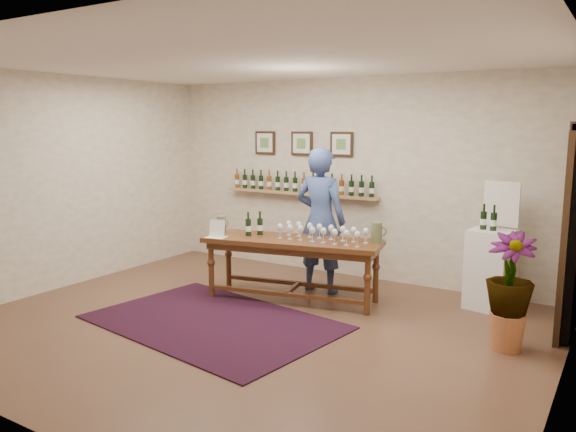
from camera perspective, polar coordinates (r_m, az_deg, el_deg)
The scene contains 14 objects.
ground at distance 6.17m, azimuth -4.00°, elevation -11.16°, with size 6.00×6.00×0.00m, color brown.
room_shell at distance 6.74m, azimuth 20.42°, elevation -0.13°, with size 6.00×6.00×6.00m.
rug at distance 6.33m, azimuth -7.57°, elevation -10.61°, with size 2.66×1.78×0.01m, color #400B12.
tasting_table at distance 6.89m, azimuth 0.45°, elevation -3.27°, with size 2.28×1.13×0.77m.
table_glasses at distance 6.75m, azimuth 3.44°, elevation -1.71°, with size 1.37×0.32×0.19m, color silver, non-canonical shape.
table_bottles at distance 7.07m, azimuth -3.46°, elevation -0.66°, with size 0.30×0.17×0.32m, color black, non-canonical shape.
pitcher_left at distance 7.27m, azimuth -6.78°, elevation -0.85°, with size 0.14×0.14×0.22m, color #5C663F, non-canonical shape.
pitcher_right at distance 6.70m, azimuth 9.00°, elevation -1.65°, with size 0.16×0.16×0.24m, color #5C663F, non-canonical shape.
menu_card at distance 7.00m, azimuth -7.21°, elevation -1.26°, with size 0.24×0.17×0.22m, color white.
display_pedestal at distance 7.03m, azimuth 19.90°, elevation -5.11°, with size 0.47×0.47×0.95m, color white.
pedestal_bottles at distance 6.88m, azimuth 19.71°, elevation -0.20°, with size 0.28×0.07×0.28m, color black, non-canonical shape.
info_sign at distance 7.03m, azimuth 20.87°, elevation 1.16°, with size 0.42×0.02×0.58m, color white.
potted_plant at distance 5.78m, azimuth 21.55°, elevation -7.18°, with size 0.60×0.60×0.99m.
person at distance 7.21m, azimuth 3.33°, elevation -0.43°, with size 0.68×0.45×1.88m, color #34477C.
Camera 1 is at (3.40, -4.68, 2.15)m, focal length 35.00 mm.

